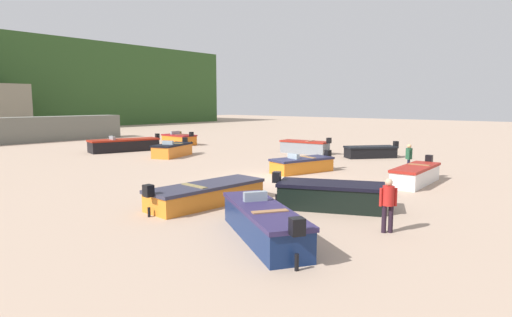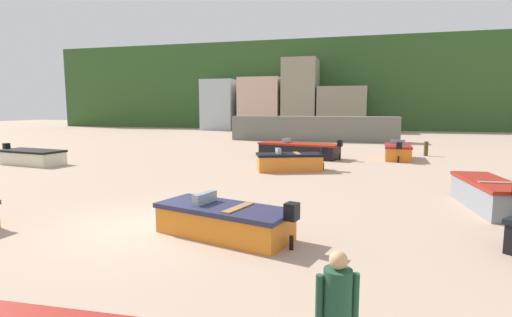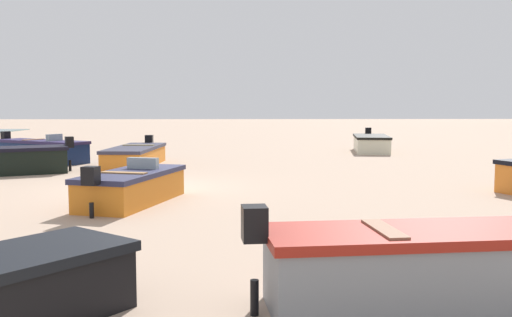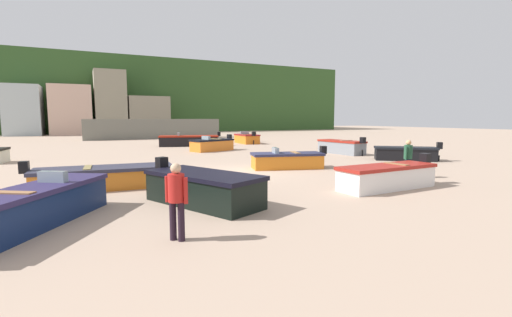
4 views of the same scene
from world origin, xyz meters
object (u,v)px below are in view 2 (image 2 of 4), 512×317
object	(u,v)px
boat_orange_1	(289,162)
boat_cream_8	(31,157)
boat_black_6	(299,150)
mooring_post_near_water	(426,149)
boat_grey_9	(489,194)
boat_orange_10	(398,152)
boat_orange_7	(224,221)
beach_walker_distant	(337,305)

from	to	relation	value
boat_orange_1	boat_cream_8	size ratio (longest dim) A/B	0.86
boat_black_6	mooring_post_near_water	distance (m)	8.84
boat_orange_1	boat_black_6	bearing A→B (deg)	-16.67
mooring_post_near_water	boat_orange_1	bearing A→B (deg)	-132.31
boat_cream_8	boat_orange_1	bearing A→B (deg)	104.06
boat_orange_1	boat_grey_9	bearing A→B (deg)	-148.93
boat_orange_10	mooring_post_near_water	distance (m)	3.06
boat_orange_1	boat_black_6	world-z (taller)	boat_black_6
boat_black_6	boat_cream_8	world-z (taller)	boat_black_6
boat_black_6	boat_cream_8	xyz separation A→B (m)	(-14.64, -7.09, -0.06)
boat_cream_8	boat_black_6	bearing A→B (deg)	123.99
boat_black_6	boat_orange_7	world-z (taller)	boat_black_6
boat_cream_8	beach_walker_distant	size ratio (longest dim) A/B	2.68
boat_grey_9	boat_orange_10	size ratio (longest dim) A/B	1.09
boat_grey_9	mooring_post_near_water	bearing A→B (deg)	83.27
mooring_post_near_water	boat_orange_10	bearing A→B (deg)	-131.59
boat_orange_7	mooring_post_near_water	bearing A→B (deg)	-5.52
boat_orange_10	beach_walker_distant	bearing A→B (deg)	-93.85
boat_cream_8	boat_grey_9	world-z (taller)	boat_grey_9
boat_orange_1	boat_cream_8	bearing A→B (deg)	75.69
beach_walker_distant	boat_orange_7	bearing A→B (deg)	-77.38
boat_orange_10	mooring_post_near_water	bearing A→B (deg)	51.09
boat_grey_9	boat_orange_10	xyz separation A→B (m)	(-1.76, 12.53, -0.01)
boat_black_6	boat_cream_8	size ratio (longest dim) A/B	1.30
boat_orange_1	boat_orange_7	world-z (taller)	boat_orange_1
boat_orange_1	boat_orange_10	size ratio (longest dim) A/B	1.02
boat_black_6	beach_walker_distant	world-z (taller)	beach_walker_distant
boat_grey_9	beach_walker_distant	bearing A→B (deg)	-119.97
boat_cream_8	boat_orange_10	distance (m)	22.34
boat_orange_1	boat_black_6	distance (m)	5.55
boat_grey_9	mooring_post_near_water	xyz separation A→B (m)	(0.27, 14.82, 0.01)
boat_black_6	mooring_post_near_water	bearing A→B (deg)	-54.87
boat_orange_1	mooring_post_near_water	size ratio (longest dim) A/B	3.77
boat_orange_1	beach_walker_distant	size ratio (longest dim) A/B	2.31
mooring_post_near_water	beach_walker_distant	world-z (taller)	beach_walker_distant
boat_grey_9	boat_orange_7	bearing A→B (deg)	-152.80
boat_cream_8	mooring_post_near_water	distance (m)	25.09
boat_cream_8	boat_orange_10	bearing A→B (deg)	119.02
boat_orange_7	mooring_post_near_water	world-z (taller)	boat_orange_7
boat_orange_7	mooring_post_near_water	xyz separation A→B (m)	(7.65, 19.59, 0.08)
boat_cream_8	boat_orange_10	xyz separation A→B (m)	(20.87, 7.96, 0.05)
boat_orange_7	boat_grey_9	world-z (taller)	boat_grey_9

